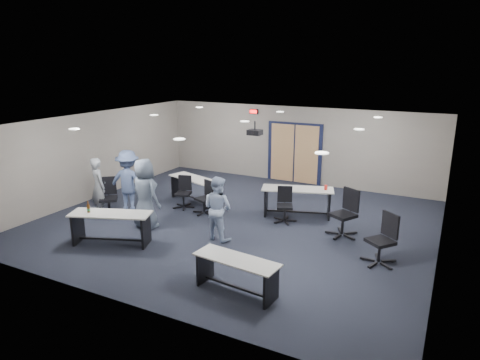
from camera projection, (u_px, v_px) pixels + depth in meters
The scene contains 24 objects.
floor at pixel (236, 222), 11.61m from camera, with size 10.00×10.00×0.00m, color black.
back_wall at pixel (295, 145), 15.10m from camera, with size 10.00×0.04×2.70m, color gray.
front_wall at pixel (115, 233), 7.38m from camera, with size 10.00×0.04×2.70m, color gray.
left_wall at pixel (95, 155), 13.44m from camera, with size 0.04×9.00×2.70m, color gray.
right_wall at pixel (445, 201), 9.05m from camera, with size 0.04×9.00×2.70m, color gray.
ceiling at pixel (236, 123), 10.88m from camera, with size 10.00×9.00×0.04m, color silver.
double_door at pixel (294, 153), 15.15m from camera, with size 2.00×0.07×2.20m.
exit_sign at pixel (254, 112), 15.46m from camera, with size 0.32×0.07×0.18m.
ceiling_projector at pixel (255, 132), 11.26m from camera, with size 0.35×0.32×0.37m.
ceiling_can_lights at pixel (240, 123), 11.10m from camera, with size 6.24×5.74×0.02m, color white, non-canonical shape.
table_front_left at pixel (111, 223), 10.09m from camera, with size 2.00×1.26×1.05m.
table_front_right at pixel (237, 269), 7.97m from camera, with size 1.72×0.74×0.68m.
table_back_left at pixel (195, 186), 13.18m from camera, with size 1.93×1.13×0.74m.
table_back_right at pixel (298, 197), 11.93m from camera, with size 2.08×1.24×0.93m.
chair_back_a at pixel (183, 192), 12.60m from camera, with size 0.60×0.60×0.95m, color black, non-canonical shape.
chair_back_b at pixel (204, 198), 12.13m from camera, with size 0.59×0.59×0.94m, color black, non-canonical shape.
chair_back_c at pixel (285, 205), 11.49m from camera, with size 0.60×0.60×0.95m, color black, non-canonical shape.
chair_back_d at pixel (343, 213), 10.53m from camera, with size 0.75×0.75×1.19m, color black, non-canonical shape.
chair_loose_left at pixel (108, 197), 11.95m from camera, with size 0.67×0.67×1.07m, color black, non-canonical shape.
chair_loose_right at pixel (380, 239), 9.07m from camera, with size 0.70×0.70×1.12m, color black, non-canonical shape.
person_gray at pixel (99, 187), 11.95m from camera, with size 0.60×0.40×1.65m, color gray.
person_plaid at pixel (145, 194), 11.01m from camera, with size 0.89×0.58×1.83m, color #515D6F.
person_lightblue at pixel (218, 208), 10.32m from camera, with size 0.77×0.60×1.58m, color #A2B5D7.
person_back at pixel (129, 182), 12.07m from camera, with size 1.18×0.68×1.83m, color #45557C.
Camera 1 is at (5.05, -9.63, 4.21)m, focal length 32.00 mm.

